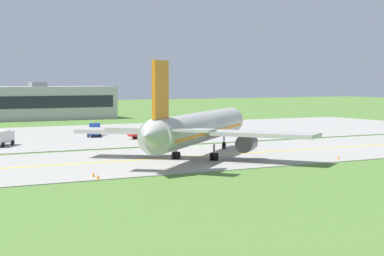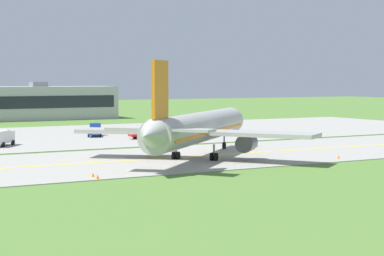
% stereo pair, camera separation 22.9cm
% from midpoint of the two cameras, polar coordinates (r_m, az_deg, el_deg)
% --- Properties ---
extents(ground_plane, '(500.00, 500.00, 0.00)m').
position_cam_midpoint_polar(ground_plane, '(93.17, 1.02, -2.41)').
color(ground_plane, '#517A33').
extents(taxiway_strip, '(240.00, 28.00, 0.10)m').
position_cam_midpoint_polar(taxiway_strip, '(93.17, 1.02, -2.38)').
color(taxiway_strip, '#9E9B93').
rests_on(taxiway_strip, ground).
extents(apron_pad, '(140.00, 52.00, 0.10)m').
position_cam_midpoint_polar(apron_pad, '(134.93, -4.22, -0.39)').
color(apron_pad, '#9E9B93').
rests_on(apron_pad, ground).
extents(taxiway_centreline, '(220.00, 0.60, 0.01)m').
position_cam_midpoint_polar(taxiway_centreline, '(93.16, 1.02, -2.34)').
color(taxiway_centreline, yellow).
rests_on(taxiway_centreline, taxiway_strip).
extents(airplane_lead, '(31.68, 30.76, 12.70)m').
position_cam_midpoint_polar(airplane_lead, '(89.55, 0.45, -0.02)').
color(airplane_lead, '#ADADA8').
rests_on(airplane_lead, ground).
extents(service_truck_baggage, '(4.40, 6.69, 2.59)m').
position_cam_midpoint_polar(service_truck_baggage, '(127.38, -8.25, -0.17)').
color(service_truck_baggage, '#264CA5').
rests_on(service_truck_baggage, ground).
extents(service_truck_fuel, '(6.53, 2.69, 2.59)m').
position_cam_midpoint_polar(service_truck_fuel, '(120.70, -3.44, -0.37)').
color(service_truck_fuel, red).
rests_on(service_truck_fuel, ground).
extents(service_truck_pushback, '(5.26, 6.02, 2.60)m').
position_cam_midpoint_polar(service_truck_pushback, '(110.47, -15.84, -0.75)').
color(service_truck_pushback, silver).
rests_on(service_truck_pushback, ground).
extents(traffic_cone_near_edge, '(0.44, 0.44, 0.60)m').
position_cam_midpoint_polar(traffic_cone_near_edge, '(72.12, -8.01, -4.11)').
color(traffic_cone_near_edge, orange).
rests_on(traffic_cone_near_edge, ground).
extents(traffic_cone_mid_edge, '(0.44, 0.44, 0.60)m').
position_cam_midpoint_polar(traffic_cone_mid_edge, '(91.85, 12.14, -2.41)').
color(traffic_cone_mid_edge, orange).
rests_on(traffic_cone_mid_edge, ground).
extents(traffic_cone_far_edge, '(0.44, 0.44, 0.60)m').
position_cam_midpoint_polar(traffic_cone_far_edge, '(73.79, -8.40, -3.93)').
color(traffic_cone_far_edge, orange).
rests_on(traffic_cone_far_edge, ground).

